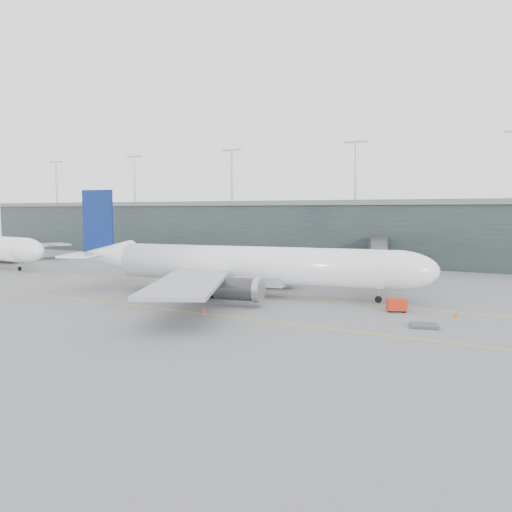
% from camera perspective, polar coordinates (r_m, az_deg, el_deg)
% --- Properties ---
extents(ground, '(320.00, 320.00, 0.00)m').
position_cam_1_polar(ground, '(83.08, -2.15, -3.63)').
color(ground, slate).
rests_on(ground, ground).
extents(taxiline_a, '(160.00, 0.25, 0.02)m').
position_cam_1_polar(taxiline_a, '(79.70, -3.62, -4.01)').
color(taxiline_a, gold).
rests_on(taxiline_a, ground).
extents(taxiline_b, '(160.00, 0.25, 0.02)m').
position_cam_1_polar(taxiline_b, '(66.90, -10.94, -5.89)').
color(taxiline_b, gold).
rests_on(taxiline_b, ground).
extents(taxiline_lead_main, '(0.25, 60.00, 0.02)m').
position_cam_1_polar(taxiline_lead_main, '(98.66, 6.29, -2.23)').
color(taxiline_lead_main, gold).
rests_on(taxiline_lead_main, ground).
extents(taxiline_lead_adj, '(0.25, 60.00, 0.02)m').
position_cam_1_polar(taxiline_lead_adj, '(148.38, -23.67, -0.13)').
color(taxiline_lead_adj, gold).
rests_on(taxiline_lead_adj, ground).
extents(terminal, '(240.00, 36.00, 29.00)m').
position_cam_1_polar(terminal, '(135.36, 10.43, 2.98)').
color(terminal, '#1E2828').
rests_on(terminal, ground).
extents(main_aircraft, '(57.60, 53.55, 16.18)m').
position_cam_1_polar(main_aircraft, '(75.33, -1.34, -1.06)').
color(main_aircraft, white).
rests_on(main_aircraft, ground).
extents(jet_bridge, '(14.88, 44.84, 6.94)m').
position_cam_1_polar(jet_bridge, '(98.55, 14.77, 0.65)').
color(jet_bridge, '#2E2E34').
rests_on(jet_bridge, ground).
extents(gse_cart, '(2.79, 2.34, 1.63)m').
position_cam_1_polar(gse_cart, '(65.82, 15.78, -5.38)').
color(gse_cart, '#B0220C').
rests_on(gse_cart, ground).
extents(baggage_dolly, '(3.48, 3.04, 0.30)m').
position_cam_1_polar(baggage_dolly, '(58.41, 18.63, -7.53)').
color(baggage_dolly, '#3B3C41').
rests_on(baggage_dolly, ground).
extents(uld_a, '(2.05, 1.67, 1.82)m').
position_cam_1_polar(uld_a, '(93.83, -0.77, -2.01)').
color(uld_a, '#323337').
rests_on(uld_a, ground).
extents(uld_b, '(1.94, 1.64, 1.60)m').
position_cam_1_polar(uld_b, '(94.14, 0.09, -2.05)').
color(uld_b, '#323337').
rests_on(uld_b, ground).
extents(uld_c, '(2.65, 2.42, 1.96)m').
position_cam_1_polar(uld_c, '(92.50, 1.16, -2.07)').
color(uld_c, '#323337').
rests_on(uld_c, ground).
extents(cone_nose, '(0.48, 0.48, 0.76)m').
position_cam_1_polar(cone_nose, '(65.16, 21.92, -6.15)').
color(cone_nose, '#D14C0B').
rests_on(cone_nose, ground).
extents(cone_wing_stbd, '(0.45, 0.45, 0.72)m').
position_cam_1_polar(cone_wing_stbd, '(63.03, -6.00, -6.18)').
color(cone_wing_stbd, red).
rests_on(cone_wing_stbd, ground).
extents(cone_wing_port, '(0.42, 0.42, 0.67)m').
position_cam_1_polar(cone_wing_port, '(87.00, 6.64, -3.03)').
color(cone_wing_port, orange).
rests_on(cone_wing_port, ground).
extents(cone_tail, '(0.41, 0.41, 0.65)m').
position_cam_1_polar(cone_tail, '(78.24, -12.67, -4.07)').
color(cone_tail, '#EE510D').
rests_on(cone_tail, ground).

